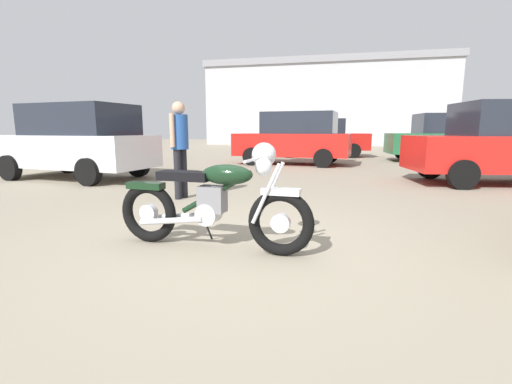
# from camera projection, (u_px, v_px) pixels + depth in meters

# --- Properties ---
(ground_plane) EXTENTS (80.00, 80.00, 0.00)m
(ground_plane) POSITION_uv_depth(u_px,v_px,m) (247.00, 245.00, 3.73)
(ground_plane) COLOR gray
(vintage_motorcycle) EXTENTS (2.08, 0.73, 1.07)m
(vintage_motorcycle) POSITION_uv_depth(u_px,v_px,m) (216.00, 200.00, 3.57)
(vintage_motorcycle) COLOR black
(vintage_motorcycle) RESTS_ON ground_plane
(bystander) EXTENTS (0.30, 0.45, 1.66)m
(bystander) POSITION_uv_depth(u_px,v_px,m) (180.00, 140.00, 6.12)
(bystander) COLOR black
(bystander) RESTS_ON ground_plane
(pale_sedan_back) EXTENTS (4.08, 2.20, 1.78)m
(pale_sedan_back) POSITION_uv_depth(u_px,v_px,m) (295.00, 138.00, 12.32)
(pale_sedan_back) COLOR black
(pale_sedan_back) RESTS_ON ground_plane
(white_estate_far) EXTENTS (4.41, 2.39, 1.67)m
(white_estate_far) POSITION_uv_depth(u_px,v_px,m) (319.00, 138.00, 16.02)
(white_estate_far) COLOR black
(white_estate_far) RESTS_ON ground_plane
(dark_sedan_left) EXTENTS (4.07, 2.18, 1.78)m
(dark_sedan_left) POSITION_uv_depth(u_px,v_px,m) (509.00, 142.00, 7.78)
(dark_sedan_left) COLOR black
(dark_sedan_left) RESTS_ON ground_plane
(blue_hatchback_right) EXTENTS (3.99, 2.01, 1.78)m
(blue_hatchback_right) POSITION_uv_depth(u_px,v_px,m) (445.00, 137.00, 13.35)
(blue_hatchback_right) COLOR black
(blue_hatchback_right) RESTS_ON ground_plane
(red_hatchback_near) EXTENTS (4.11, 2.28, 1.78)m
(red_hatchback_near) POSITION_uv_depth(u_px,v_px,m) (77.00, 141.00, 8.67)
(red_hatchback_near) COLOR black
(red_hatchback_near) RESTS_ON ground_plane
(industrial_building) EXTENTS (19.56, 14.91, 6.61)m
(industrial_building) POSITION_uv_depth(u_px,v_px,m) (327.00, 107.00, 33.43)
(industrial_building) COLOR #B2B2B7
(industrial_building) RESTS_ON ground_plane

